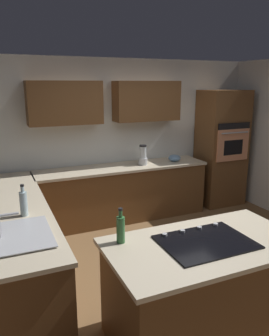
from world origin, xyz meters
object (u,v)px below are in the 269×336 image
(cooktop, at_px, (206,242))
(blender, at_px, (143,156))
(sink_unit, at_px, (23,234))
(dish_soap_bottle, at_px, (24,203))
(oil_bottle, at_px, (121,229))
(mixing_bowl, at_px, (174,158))
(wall_oven, at_px, (221,148))

(cooktop, bearing_deg, blender, -104.05)
(cooktop, distance_m, blender, 2.81)
(sink_unit, relative_size, blender, 2.12)
(dish_soap_bottle, xyz_separation_m, oil_bottle, (-0.68, 0.93, -0.01))
(sink_unit, height_order, blender, blender)
(sink_unit, bearing_deg, oil_bottle, 148.59)
(dish_soap_bottle, relative_size, oil_bottle, 1.08)
(cooktop, bearing_deg, mixing_bowl, -115.22)
(wall_oven, bearing_deg, mixing_bowl, 1.54)
(sink_unit, distance_m, blender, 2.87)
(blender, bearing_deg, wall_oven, -179.04)
(wall_oven, bearing_deg, blender, 0.96)
(wall_oven, height_order, mixing_bowl, wall_oven)
(wall_oven, relative_size, mixing_bowl, 9.91)
(dish_soap_bottle, bearing_deg, wall_oven, -157.17)
(mixing_bowl, relative_size, oil_bottle, 0.69)
(oil_bottle, bearing_deg, sink_unit, -31.41)
(wall_oven, distance_m, cooktop, 3.57)
(sink_unit, distance_m, dish_soap_bottle, 0.50)
(blender, xyz_separation_m, mixing_bowl, (-0.60, 0.00, -0.08))
(oil_bottle, bearing_deg, wall_oven, -140.07)
(sink_unit, bearing_deg, wall_oven, -151.42)
(cooktop, bearing_deg, wall_oven, -129.71)
(wall_oven, bearing_deg, cooktop, 50.29)
(wall_oven, height_order, sink_unit, wall_oven)
(sink_unit, bearing_deg, cooktop, 152.08)
(blender, relative_size, dish_soap_bottle, 1.00)
(wall_oven, relative_size, blender, 6.32)
(mixing_bowl, distance_m, oil_bottle, 3.11)
(mixing_bowl, distance_m, dish_soap_bottle, 3.02)
(dish_soap_bottle, bearing_deg, sink_unit, 83.05)
(cooktop, xyz_separation_m, blender, (-0.68, -2.72, 0.13))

